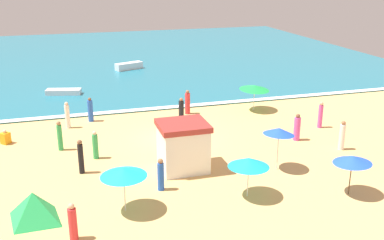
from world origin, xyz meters
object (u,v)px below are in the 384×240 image
(beach_umbrella_5, at_px, (279,131))
(beachgoer_10, at_px, (90,110))
(lifeguard_cabana, at_px, (183,146))
(beachgoer_5, at_px, (161,175))
(beachgoer_7, at_px, (320,115))
(small_boat_0, at_px, (64,92))
(beachgoer_4, at_px, (181,110))
(beachgoer_6, at_px, (188,103))
(beach_umbrella_1, at_px, (249,162))
(beachgoer_8, at_px, (67,116))
(beach_umbrella_0, at_px, (123,172))
(beach_umbrella_2, at_px, (255,88))
(beachgoer_12, at_px, (60,136))
(beach_tent, at_px, (34,206))
(beachgoer_0, at_px, (297,128))
(beachgoer_11, at_px, (81,157))
(beachgoer_9, at_px, (95,146))
(beachgoer_1, at_px, (73,223))
(beachgoer_3, at_px, (342,136))
(beach_umbrella_3, at_px, (352,159))
(small_boat_1, at_px, (129,66))
(beachgoer_2, at_px, (5,138))

(beach_umbrella_5, distance_m, beachgoer_10, 14.08)
(lifeguard_cabana, bearing_deg, beachgoer_5, -129.62)
(beachgoer_7, bearing_deg, small_boat_0, 141.03)
(beachgoer_4, distance_m, beachgoer_6, 1.61)
(beach_umbrella_1, xyz_separation_m, beachgoer_8, (-7.74, 12.24, -0.88))
(beachgoer_6, xyz_separation_m, beachgoer_10, (-6.94, 0.26, -0.03))
(beach_umbrella_0, height_order, beachgoer_10, beach_umbrella_0)
(beach_umbrella_1, height_order, beach_umbrella_5, beach_umbrella_5)
(lifeguard_cabana, xyz_separation_m, beach_umbrella_2, (7.84, 8.52, 0.45))
(beachgoer_12, bearing_deg, beachgoer_8, 81.92)
(beach_tent, distance_m, small_boat_0, 20.13)
(beach_tent, distance_m, beachgoer_7, 19.22)
(beach_tent, xyz_separation_m, beachgoer_0, (15.30, 5.27, 0.14))
(beachgoer_10, bearing_deg, beachgoer_8, -148.50)
(beachgoer_8, height_order, beachgoer_11, beachgoer_11)
(beachgoer_0, bearing_deg, beachgoer_9, 177.00)
(beachgoer_4, relative_size, beachgoer_11, 0.89)
(beachgoer_4, xyz_separation_m, beachgoer_6, (0.85, 1.36, 0.06))
(beachgoer_1, height_order, small_boat_0, beachgoer_1)
(beach_umbrella_5, bearing_deg, beachgoer_3, 16.25)
(beach_umbrella_2, distance_m, beachgoer_1, 19.39)
(beachgoer_4, distance_m, beachgoer_11, 9.91)
(beach_umbrella_5, distance_m, beachgoer_7, 7.85)
(beachgoer_8, distance_m, small_boat_0, 8.45)
(beach_umbrella_3, relative_size, beachgoer_9, 1.54)
(beachgoer_12, bearing_deg, beachgoer_1, -88.13)
(beachgoer_12, height_order, small_boat_0, beachgoer_12)
(beach_umbrella_0, height_order, beach_umbrella_2, beach_umbrella_0)
(beach_umbrella_1, bearing_deg, beach_umbrella_3, -13.77)
(small_boat_1, bearing_deg, beach_umbrella_1, -87.97)
(beachgoer_0, distance_m, beachgoer_3, 2.76)
(beachgoer_6, bearing_deg, beachgoer_2, -168.20)
(beach_umbrella_2, height_order, beachgoer_1, beach_umbrella_2)
(beachgoer_11, distance_m, small_boat_1, 24.90)
(beachgoer_3, bearing_deg, beach_tent, -169.54)
(beach_umbrella_0, distance_m, beachgoer_1, 3.03)
(beach_umbrella_0, xyz_separation_m, beach_umbrella_1, (5.69, -0.30, -0.13))
(beach_umbrella_3, bearing_deg, beach_umbrella_2, 85.48)
(lifeguard_cabana, relative_size, beachgoer_9, 1.58)
(beachgoer_0, xyz_separation_m, small_boat_0, (-13.63, 14.79, -0.47))
(beach_umbrella_0, distance_m, beach_tent, 4.00)
(beachgoer_2, distance_m, beachgoer_10, 6.04)
(beach_umbrella_5, height_order, beachgoer_4, beach_umbrella_5)
(beachgoer_6, bearing_deg, beach_tent, -129.79)
(beachgoer_2, xyz_separation_m, beachgoer_12, (3.20, -2.02, 0.49))
(beach_umbrella_2, relative_size, beachgoer_3, 1.75)
(small_boat_1, bearing_deg, beachgoer_0, -73.47)
(beach_umbrella_5, xyz_separation_m, beachgoer_2, (-14.17, 8.04, -1.78))
(beach_umbrella_1, height_order, beach_umbrella_2, beach_umbrella_2)
(beachgoer_2, bearing_deg, beach_tent, -78.46)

